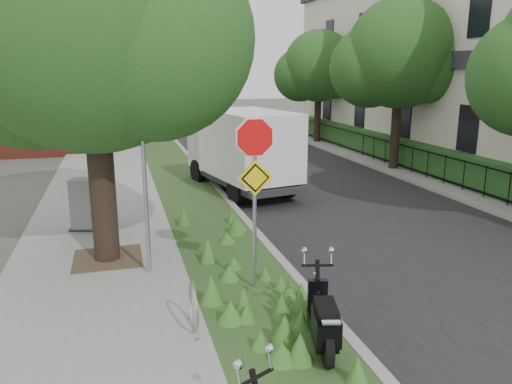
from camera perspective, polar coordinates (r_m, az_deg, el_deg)
ground at (r=9.27m, az=9.43°, el=-11.85°), size 120.00×120.00×0.00m
sidewalk_near at (r=17.97m, az=-17.17°, el=0.61°), size 3.50×60.00×0.12m
verge at (r=18.09m, az=-8.45°, el=1.17°), size 2.00×60.00×0.12m
kerb_near at (r=18.23m, az=-5.33°, el=1.37°), size 0.20×60.00×0.13m
road at (r=19.16m, az=5.02°, el=1.81°), size 7.00×60.00×0.01m
kerb_far at (r=20.63m, az=14.17°, el=2.47°), size 0.20×60.00×0.13m
footpath_far at (r=21.52m, az=18.12°, el=2.65°), size 3.20×60.00×0.12m
street_tree_main at (r=10.43m, az=-18.88°, el=17.63°), size 6.21×5.54×7.66m
bare_post at (r=9.52m, az=-12.64°, el=2.19°), size 0.08×0.08×4.00m
bike_hoop at (r=7.81m, az=-7.18°, el=-12.82°), size 0.06×0.78×0.77m
sign_assembly at (r=8.58m, az=-0.13°, el=2.67°), size 0.94×0.08×3.22m
fence_far at (r=20.88m, az=15.95°, el=4.18°), size 0.04×24.00×1.00m
hedge_far at (r=21.25m, az=17.56°, el=4.23°), size 1.00×24.00×1.10m
terrace_houses at (r=23.16m, az=25.88°, el=12.94°), size 7.40×26.40×8.20m
far_tree_b at (r=20.52m, az=15.93°, el=14.41°), size 4.83×4.31×6.56m
far_tree_c at (r=27.68m, az=7.06°, el=13.69°), size 4.37×3.89×5.93m
scooter_far at (r=7.29m, az=7.73°, el=-14.91°), size 0.60×1.60×0.78m
box_truck at (r=16.44m, az=-1.55°, el=5.17°), size 2.97×5.40×2.31m
utility_cabinet at (r=13.01m, az=-18.44°, el=-1.41°), size 1.08×0.86×1.26m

